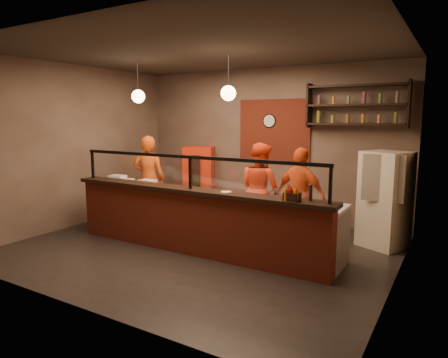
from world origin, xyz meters
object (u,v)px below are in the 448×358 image
Objects in this scene: wall_clock at (270,121)px; fridge at (385,200)px; pizza_dough at (262,197)px; condiment_caddy at (292,196)px; cook_right at (300,196)px; pepper_mill at (311,193)px; cook_mid at (260,189)px; red_cooler at (199,179)px; cook_left at (149,178)px.

fridge is (2.50, -0.82, -1.29)m from wall_clock.
condiment_caddy is (0.77, -0.68, 0.21)m from pizza_dough.
wall_clock is at bearing 119.92° from condiment_caddy.
cook_right is 1.56m from pepper_mill.
fridge is (2.09, 0.44, -0.05)m from cook_mid.
pizza_dough is at bearing 80.85° from cook_right.
red_cooler reaches higher than pizza_dough.
red_cooler is at bearing -135.99° from cook_left.
cook_mid is 0.80m from cook_right.
cook_right is at bearing -47.61° from wall_clock.
cook_right is at bearing 114.71° from pepper_mill.
pizza_dough is 2.33× the size of condiment_caddy.
cook_mid is at bearing 160.88° from cook_left.
wall_clock is at bearing -168.68° from cook_left.
cook_mid is 0.97m from pizza_dough.
pizza_dough is at bearing 150.15° from pepper_mill.
wall_clock is 0.17× the size of cook_left.
pepper_mill reaches higher than condiment_caddy.
condiment_caddy is (1.21, -1.55, 0.26)m from cook_mid.
cook_mid is 1.99m from condiment_caddy.
pepper_mill is (1.84, -2.70, -0.93)m from wall_clock.
wall_clock is 1.37× the size of pepper_mill.
condiment_caddy is at bearing -89.24° from fridge.
cook_mid reaches higher than fridge.
cook_mid is at bearing -143.47° from fridge.
cook_mid is (2.48, 0.24, -0.04)m from cook_left.
wall_clock is at bearing -48.34° from cook_mid.
condiment_caddy is (0.42, -1.50, 0.28)m from cook_right.
cook_left is 2.98m from pizza_dough.
wall_clock reaches higher than pizza_dough.
cook_mid reaches higher than pepper_mill.
pepper_mill is at bearing -84.84° from fridge.
red_cooler is (-2.81, 1.01, -0.08)m from cook_right.
wall_clock reaches higher than cook_left.
cook_left is 1.05× the size of cook_mid.
wall_clock reaches higher than pepper_mill.
wall_clock is 1.82m from cook_mid.
cook_left is 3.81× the size of pizza_dough.
cook_left is 4.10m from pepper_mill.
cook_mid is 7.87× the size of pepper_mill.
cook_right is at bearing -134.58° from fridge.
pepper_mill is at bearing 158.74° from cook_mid.
condiment_caddy is 0.25m from pepper_mill.
cook_right is 8.19× the size of condiment_caddy.
cook_mid is 8.47× the size of condiment_caddy.
condiment_caddy reaches higher than pizza_dough.
fridge reaches higher than condiment_caddy.
cook_mid is at bearing 134.91° from pepper_mill.
cook_left is at bearing 160.48° from condiment_caddy.
pizza_dough is 2.16× the size of pepper_mill.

